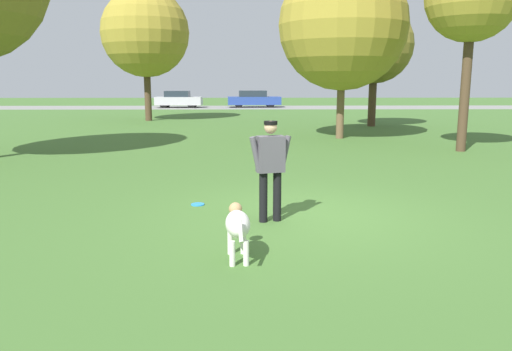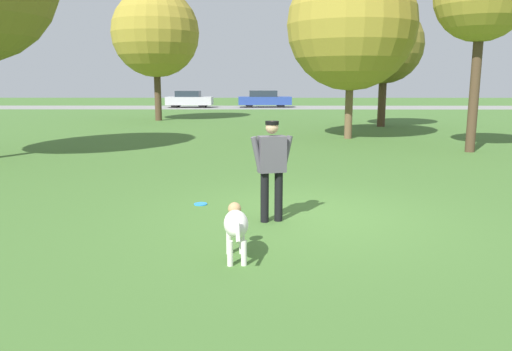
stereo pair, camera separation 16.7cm
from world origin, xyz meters
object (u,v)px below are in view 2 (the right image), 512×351
at_px(frisbee, 201,204).
at_px(parked_car_blue, 264,99).
at_px(person, 272,163).
at_px(parked_car_silver, 189,99).
at_px(dog, 236,224).
at_px(tree_far_right, 385,45).
at_px(tree_mid_center, 352,25).
at_px(tree_far_left, 156,33).

height_order(frisbee, parked_car_blue, parked_car_blue).
height_order(person, parked_car_silver, person).
height_order(dog, parked_car_silver, parked_car_silver).
xyz_separation_m(frisbee, parked_car_silver, (-4.89, 33.58, 0.68)).
xyz_separation_m(tree_far_right, parked_car_blue, (-5.58, 18.19, -3.18)).
bearing_deg(parked_car_blue, tree_far_right, -75.63).
xyz_separation_m(person, parked_car_silver, (-6.14, 34.65, -0.24)).
height_order(tree_mid_center, parked_car_blue, tree_mid_center).
bearing_deg(parked_car_silver, tree_far_left, -88.21).
height_order(tree_far_right, parked_car_silver, tree_far_right).
relative_size(dog, tree_far_right, 0.19).
height_order(person, parked_car_blue, person).
bearing_deg(person, parked_car_blue, 73.12).
relative_size(person, parked_car_blue, 0.35).
bearing_deg(person, tree_far_right, 54.62).
relative_size(frisbee, tree_far_right, 0.04).
bearing_deg(dog, tree_far_left, 8.46).
xyz_separation_m(frisbee, tree_mid_center, (4.47, 10.57, 4.22)).
bearing_deg(tree_far_right, tree_far_left, 162.36).
height_order(parked_car_silver, parked_car_blue, parked_car_blue).
bearing_deg(frisbee, tree_far_right, 66.16).
bearing_deg(person, frisbee, 122.67).
bearing_deg(tree_mid_center, frisbee, -112.92).
xyz_separation_m(person, frisbee, (-1.25, 1.08, -0.92)).
distance_m(tree_mid_center, parked_car_blue, 23.91).
relative_size(tree_mid_center, parked_car_blue, 1.47).
bearing_deg(dog, parked_car_blue, -6.26).
height_order(tree_far_right, tree_far_left, tree_far_left).
bearing_deg(parked_car_silver, parked_car_blue, 4.91).
relative_size(tree_far_right, tree_mid_center, 0.86).
distance_m(parked_car_silver, parked_car_blue, 6.33).
bearing_deg(parked_car_silver, dog, -80.25).
xyz_separation_m(tree_mid_center, parked_car_blue, (-3.05, 23.45, -3.53)).
distance_m(dog, parked_car_silver, 36.78).
bearing_deg(parked_car_blue, tree_mid_center, -85.26).
distance_m(person, tree_far_right, 18.10).
bearing_deg(frisbee, dog, -74.40).
xyz_separation_m(dog, frisbee, (-0.77, 2.76, -0.43)).
distance_m(frisbee, tree_mid_center, 12.23).
distance_m(tree_far_left, parked_car_blue, 16.23).
relative_size(tree_far_left, parked_car_silver, 1.86).
distance_m(frisbee, tree_far_left, 20.65).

